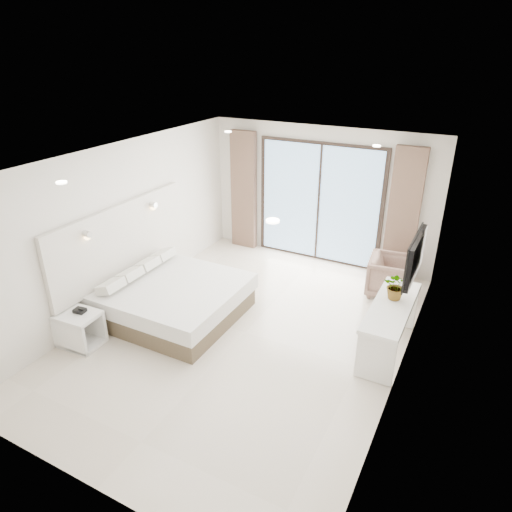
# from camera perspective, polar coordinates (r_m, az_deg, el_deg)

# --- Properties ---
(ground) EXTENTS (6.20, 6.20, 0.00)m
(ground) POSITION_cam_1_polar(r_m,az_deg,el_deg) (7.18, -1.39, -9.54)
(ground) COLOR beige
(ground) RESTS_ON ground
(room_shell) EXTENTS (4.62, 6.22, 2.72)m
(room_shell) POSITION_cam_1_polar(r_m,az_deg,el_deg) (7.12, -0.01, 4.52)
(room_shell) COLOR silver
(room_shell) RESTS_ON ground
(bed) EXTENTS (2.06, 1.96, 0.71)m
(bed) POSITION_cam_1_polar(r_m,az_deg,el_deg) (7.57, -10.29, -5.31)
(bed) COLOR brown
(bed) RESTS_ON ground
(nightstand) EXTENTS (0.61, 0.51, 0.53)m
(nightstand) POSITION_cam_1_polar(r_m,az_deg,el_deg) (7.26, -21.13, -8.54)
(nightstand) COLOR white
(nightstand) RESTS_ON ground
(phone) EXTENTS (0.18, 0.15, 0.05)m
(phone) POSITION_cam_1_polar(r_m,az_deg,el_deg) (7.14, -21.17, -6.38)
(phone) COLOR black
(phone) RESTS_ON nightstand
(console_desk) EXTENTS (0.52, 1.67, 0.77)m
(console_desk) POSITION_cam_1_polar(r_m,az_deg,el_deg) (6.77, 16.43, -7.35)
(console_desk) COLOR white
(console_desk) RESTS_ON ground
(plant) EXTENTS (0.44, 0.47, 0.32)m
(plant) POSITION_cam_1_polar(r_m,az_deg,el_deg) (6.76, 17.16, -3.94)
(plant) COLOR #33662D
(plant) RESTS_ON console_desk
(armchair) EXTENTS (0.79, 0.83, 0.77)m
(armchair) POSITION_cam_1_polar(r_m,az_deg,el_deg) (8.38, 16.50, -2.21)
(armchair) COLOR #8C6C5C
(armchair) RESTS_ON ground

